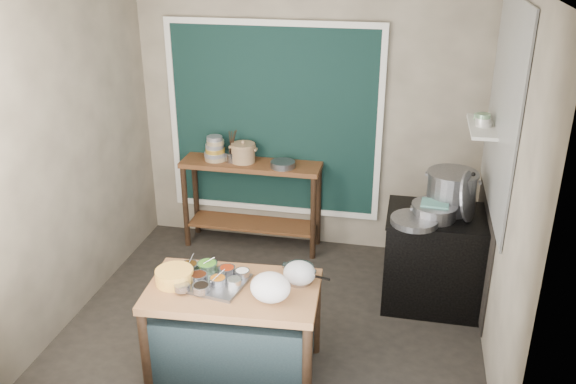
% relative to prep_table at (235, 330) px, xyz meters
% --- Properties ---
extents(floor, '(3.50, 3.00, 0.02)m').
position_rel_prep_table_xyz_m(floor, '(0.14, 0.75, -0.39)').
color(floor, '#28241F').
rests_on(floor, ground).
extents(back_wall, '(3.50, 0.02, 2.80)m').
position_rel_prep_table_xyz_m(back_wall, '(0.14, 2.26, 1.02)').
color(back_wall, gray).
rests_on(back_wall, floor).
extents(left_wall, '(0.02, 3.00, 2.80)m').
position_rel_prep_table_xyz_m(left_wall, '(-1.62, 0.75, 1.02)').
color(left_wall, gray).
rests_on(left_wall, floor).
extents(right_wall, '(0.02, 3.00, 2.80)m').
position_rel_prep_table_xyz_m(right_wall, '(1.90, 0.75, 1.02)').
color(right_wall, gray).
rests_on(right_wall, floor).
extents(curtain_panel, '(2.10, 0.02, 1.90)m').
position_rel_prep_table_xyz_m(curtain_panel, '(-0.21, 2.22, 0.98)').
color(curtain_panel, black).
rests_on(curtain_panel, back_wall).
extents(curtain_frame, '(2.22, 0.03, 2.02)m').
position_rel_prep_table_xyz_m(curtain_frame, '(-0.21, 2.21, 0.98)').
color(curtain_frame, beige).
rests_on(curtain_frame, back_wall).
extents(tile_panel, '(0.02, 1.70, 1.70)m').
position_rel_prep_table_xyz_m(tile_panel, '(1.88, 1.30, 1.48)').
color(tile_panel, '#B2B2AA').
rests_on(tile_panel, right_wall).
extents(soot_patch, '(0.01, 1.30, 1.30)m').
position_rel_prep_table_xyz_m(soot_patch, '(1.88, 1.40, 0.32)').
color(soot_patch, black).
rests_on(soot_patch, right_wall).
extents(wall_shelf, '(0.22, 0.70, 0.03)m').
position_rel_prep_table_xyz_m(wall_shelf, '(1.77, 1.60, 1.23)').
color(wall_shelf, beige).
rests_on(wall_shelf, right_wall).
extents(prep_table, '(1.30, 0.80, 0.75)m').
position_rel_prep_table_xyz_m(prep_table, '(0.00, 0.00, 0.00)').
color(prep_table, brown).
rests_on(prep_table, floor).
extents(back_counter, '(1.45, 0.40, 0.95)m').
position_rel_prep_table_xyz_m(back_counter, '(-0.41, 2.03, 0.10)').
color(back_counter, brown).
rests_on(back_counter, floor).
extents(stove_block, '(0.90, 0.68, 0.85)m').
position_rel_prep_table_xyz_m(stove_block, '(1.49, 1.30, 0.05)').
color(stove_block, black).
rests_on(stove_block, floor).
extents(stove_top, '(0.92, 0.69, 0.03)m').
position_rel_prep_table_xyz_m(stove_top, '(1.49, 1.30, 0.49)').
color(stove_top, black).
rests_on(stove_top, stove_block).
extents(condiment_tray, '(0.60, 0.48, 0.02)m').
position_rel_prep_table_xyz_m(condiment_tray, '(-0.20, 0.03, 0.39)').
color(condiment_tray, gray).
rests_on(condiment_tray, prep_table).
extents(condiment_bowls, '(0.57, 0.44, 0.06)m').
position_rel_prep_table_xyz_m(condiment_bowls, '(-0.22, 0.04, 0.43)').
color(condiment_bowls, gray).
rests_on(condiment_bowls, condiment_tray).
extents(yellow_basin, '(0.37, 0.37, 0.11)m').
position_rel_prep_table_xyz_m(yellow_basin, '(-0.44, -0.02, 0.43)').
color(yellow_basin, orange).
rests_on(yellow_basin, prep_table).
extents(saucepan, '(0.27, 0.27, 0.12)m').
position_rel_prep_table_xyz_m(saucepan, '(0.46, 0.19, 0.44)').
color(saucepan, gray).
rests_on(saucepan, prep_table).
extents(plastic_bag_a, '(0.32, 0.28, 0.21)m').
position_rel_prep_table_xyz_m(plastic_bag_a, '(0.31, -0.11, 0.48)').
color(plastic_bag_a, white).
rests_on(plastic_bag_a, prep_table).
extents(plastic_bag_b, '(0.27, 0.24, 0.18)m').
position_rel_prep_table_xyz_m(plastic_bag_b, '(0.46, 0.15, 0.46)').
color(plastic_bag_b, white).
rests_on(plastic_bag_b, prep_table).
extents(bowl_stack, '(0.23, 0.23, 0.26)m').
position_rel_prep_table_xyz_m(bowl_stack, '(-0.78, 2.03, 0.69)').
color(bowl_stack, tan).
rests_on(bowl_stack, back_counter).
extents(utensil_cup, '(0.21, 0.21, 0.10)m').
position_rel_prep_table_xyz_m(utensil_cup, '(-0.60, 2.04, 0.63)').
color(utensil_cup, gray).
rests_on(utensil_cup, back_counter).
extents(ceramic_crock, '(0.30, 0.30, 0.18)m').
position_rel_prep_table_xyz_m(ceramic_crock, '(-0.48, 2.03, 0.66)').
color(ceramic_crock, '#947150').
rests_on(ceramic_crock, back_counter).
extents(wide_bowl, '(0.28, 0.28, 0.06)m').
position_rel_prep_table_xyz_m(wide_bowl, '(-0.05, 1.96, 0.61)').
color(wide_bowl, gray).
rests_on(wide_bowl, back_counter).
extents(stock_pot, '(0.55, 0.55, 0.35)m').
position_rel_prep_table_xyz_m(stock_pot, '(1.57, 1.43, 0.68)').
color(stock_pot, gray).
rests_on(stock_pot, stove_top).
extents(pot_lid, '(0.23, 0.45, 0.43)m').
position_rel_prep_table_xyz_m(pot_lid, '(1.69, 1.25, 0.72)').
color(pot_lid, gray).
rests_on(pot_lid, stove_top).
extents(steamer, '(0.51, 0.51, 0.13)m').
position_rel_prep_table_xyz_m(steamer, '(1.43, 1.22, 0.57)').
color(steamer, gray).
rests_on(steamer, stove_top).
extents(green_cloth, '(0.24, 0.19, 0.02)m').
position_rel_prep_table_xyz_m(green_cloth, '(1.43, 1.22, 0.64)').
color(green_cloth, slate).
rests_on(green_cloth, steamer).
extents(shallow_pan, '(0.48, 0.48, 0.05)m').
position_rel_prep_table_xyz_m(shallow_pan, '(1.27, 1.07, 0.53)').
color(shallow_pan, gray).
rests_on(shallow_pan, stove_top).
extents(shelf_bowl_stack, '(0.14, 0.14, 0.11)m').
position_rel_prep_table_xyz_m(shelf_bowl_stack, '(1.77, 1.57, 1.29)').
color(shelf_bowl_stack, silver).
rests_on(shelf_bowl_stack, wall_shelf).
extents(shelf_bowl_green, '(0.16, 0.16, 0.05)m').
position_rel_prep_table_xyz_m(shelf_bowl_green, '(1.77, 1.77, 1.26)').
color(shelf_bowl_green, gray).
rests_on(shelf_bowl_green, wall_shelf).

